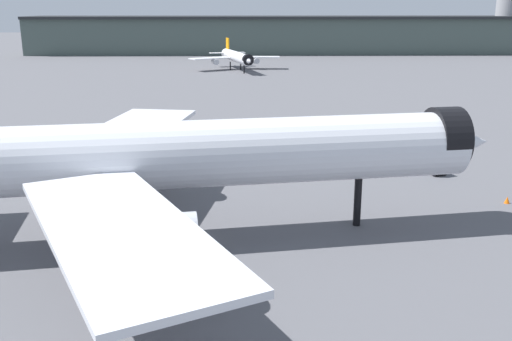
# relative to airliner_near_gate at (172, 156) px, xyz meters

# --- Properties ---
(ground) EXTENTS (900.00, 900.00, 0.00)m
(ground) POSITION_rel_airliner_near_gate_xyz_m (0.41, -0.99, -7.96)
(ground) COLOR #56565B
(airliner_near_gate) EXTENTS (63.31, 57.42, 18.07)m
(airliner_near_gate) POSITION_rel_airliner_near_gate_xyz_m (0.00, 0.00, 0.00)
(airliner_near_gate) COLOR silver
(airliner_near_gate) RESTS_ON ground
(airliner_far_taxiway) EXTENTS (31.69, 35.29, 10.15)m
(airliner_far_taxiway) POSITION_rel_airliner_near_gate_xyz_m (11.12, 147.27, -3.49)
(airliner_far_taxiway) COLOR white
(airliner_far_taxiway) RESTS_ON ground
(terminal_building) EXTENTS (252.06, 41.26, 33.37)m
(terminal_building) POSITION_rel_airliner_near_gate_xyz_m (48.25, 218.85, 0.68)
(terminal_building) COLOR #475651
(terminal_building) RESTS_ON ground
(service_truck_front) EXTENTS (5.85, 3.47, 3.00)m
(service_truck_front) POSITION_rel_airliner_near_gate_xyz_m (-23.15, 28.82, -6.37)
(service_truck_front) COLOR black
(service_truck_front) RESTS_ON ground
(baggage_tug_wing) EXTENTS (2.77, 3.55, 1.85)m
(baggage_tug_wing) POSITION_rel_airliner_near_gate_xyz_m (32.54, 19.35, -6.99)
(baggage_tug_wing) COLOR black
(baggage_tug_wing) RESTS_ON ground
(traffic_cone_near_nose) EXTENTS (0.61, 0.61, 0.76)m
(traffic_cone_near_nose) POSITION_rel_airliner_near_gate_xyz_m (36.39, 7.36, -7.58)
(traffic_cone_near_nose) COLOR #F2600C
(traffic_cone_near_nose) RESTS_ON ground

